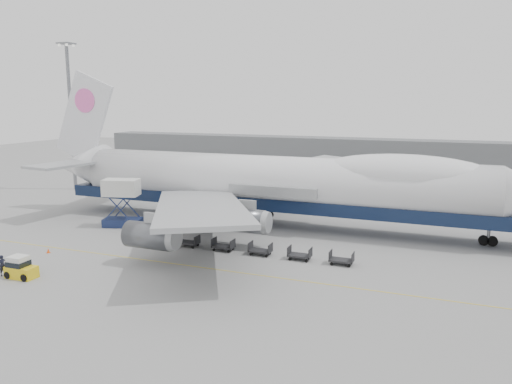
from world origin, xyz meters
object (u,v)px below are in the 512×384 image
at_px(catering_truck, 122,200).
at_px(ground_worker, 3,265).
at_px(airliner, 279,182).
at_px(baggage_tug, 20,268).

height_order(catering_truck, ground_worker, catering_truck).
distance_m(catering_truck, ground_worker, 19.26).
relative_size(airliner, catering_truck, 11.10).
xyz_separation_m(baggage_tug, ground_worker, (-1.88, -0.20, 0.08)).
xyz_separation_m(airliner, catering_truck, (-18.26, -7.48, -2.19)).
height_order(airliner, catering_truck, airliner).
height_order(airliner, ground_worker, airliner).
bearing_deg(baggage_tug, airliner, 58.19).
bearing_deg(airliner, ground_worker, -123.27).
relative_size(catering_truck, baggage_tug, 2.20).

